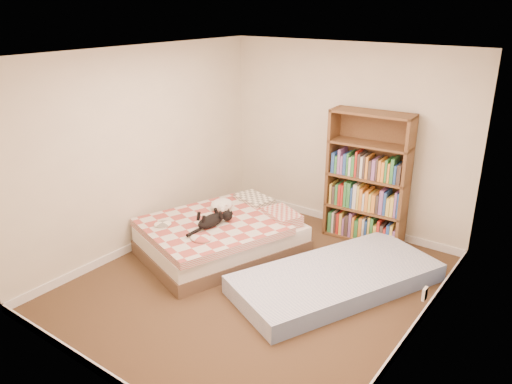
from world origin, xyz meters
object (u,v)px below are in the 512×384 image
Objects in this scene: bed at (223,235)px; floor_mattress at (336,278)px; bookshelf at (367,195)px; white_dog at (222,205)px; black_cat at (213,220)px.

bed is 1.54m from floor_mattress.
floor_mattress is (1.53, 0.10, -0.12)m from bed.
bookshelf is 1.89m from white_dog.
white_dog is at bearing 151.38° from bed.
white_dog is at bearing -159.50° from floor_mattress.
black_cat is at bearing -67.20° from bed.
floor_mattress is at bearing -2.62° from white_dog.
black_cat is at bearing -144.64° from floor_mattress.
bookshelf is at bearing 73.87° from black_cat.
floor_mattress is at bearing -81.68° from bookshelf.
bookshelf is 5.49× the size of white_dog.
black_cat is 0.46m from white_dog.
floor_mattress is 1.78m from white_dog.
bookshelf reaches higher than black_cat.
bookshelf is at bearing 41.02° from white_dog.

